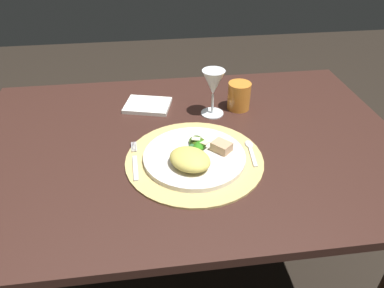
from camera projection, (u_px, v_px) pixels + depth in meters
The scene contains 12 objects.
ground_plane at pixel (188, 286), 1.49m from camera, with size 6.00×6.00×0.00m, color black.
dining_table at pixel (187, 182), 1.17m from camera, with size 1.28×0.86×0.73m.
placemat at pixel (194, 160), 0.99m from camera, with size 0.38×0.38×0.01m, color tan.
dinner_plate at pixel (194, 157), 0.99m from camera, with size 0.28×0.28×0.01m, color silver.
pasta_serving at pixel (190, 159), 0.93m from camera, with size 0.11×0.09×0.04m, color #D5C45A.
salad_greens at pixel (198, 144), 1.01m from camera, with size 0.07×0.10×0.03m.
bread_piece at pixel (222, 147), 0.99m from camera, with size 0.05×0.04×0.03m, color tan.
fork at pixel (135, 162), 0.97m from camera, with size 0.02×0.17×0.00m.
spoon at pixel (250, 149), 1.02m from camera, with size 0.03×0.12×0.01m.
napkin at pixel (148, 105), 1.23m from camera, with size 0.15×0.11×0.01m, color white.
wine_glass at pixel (213, 85), 1.14m from camera, with size 0.07×0.07×0.15m.
amber_tumbler at pixel (239, 96), 1.20m from camera, with size 0.08×0.08×0.09m, color orange.
Camera 1 is at (-0.10, -0.88, 1.34)m, focal length 33.96 mm.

